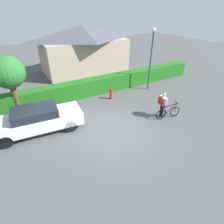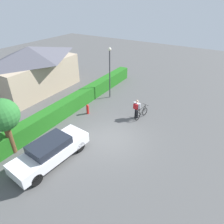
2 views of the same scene
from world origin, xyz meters
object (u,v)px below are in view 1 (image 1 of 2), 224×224
(bicycle, at_px, (168,112))
(person_rider, at_px, (162,103))
(fire_hydrant, at_px, (111,93))
(parked_car_near, at_px, (37,119))
(tree_kerbside, at_px, (8,73))
(street_lamp, at_px, (151,52))

(bicycle, distance_m, person_rider, 0.69)
(person_rider, height_order, fire_hydrant, person_rider)
(bicycle, relative_size, person_rider, 1.04)
(parked_car_near, height_order, fire_hydrant, parked_car_near)
(bicycle, xyz_separation_m, fire_hydrant, (-1.67, 3.92, 0.04))
(tree_kerbside, bearing_deg, fire_hydrant, -10.33)
(street_lamp, bearing_deg, parked_car_near, -170.03)
(street_lamp, height_order, fire_hydrant, street_lamp)
(parked_car_near, distance_m, bicycle, 7.36)
(bicycle, distance_m, street_lamp, 5.02)
(person_rider, height_order, street_lamp, street_lamp)
(parked_car_near, xyz_separation_m, bicycle, (6.93, -2.44, -0.38))
(person_rider, distance_m, tree_kerbside, 8.90)
(parked_car_near, relative_size, street_lamp, 1.03)
(parked_car_near, bearing_deg, tree_kerbside, 105.16)
(bicycle, height_order, street_lamp, street_lamp)
(person_rider, bearing_deg, bicycle, -54.33)
(parked_car_near, height_order, bicycle, parked_car_near)
(parked_car_near, height_order, tree_kerbside, tree_kerbside)
(bicycle, bearing_deg, tree_kerbside, 146.75)
(fire_hydrant, bearing_deg, person_rider, -68.20)
(bicycle, height_order, fire_hydrant, bicycle)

